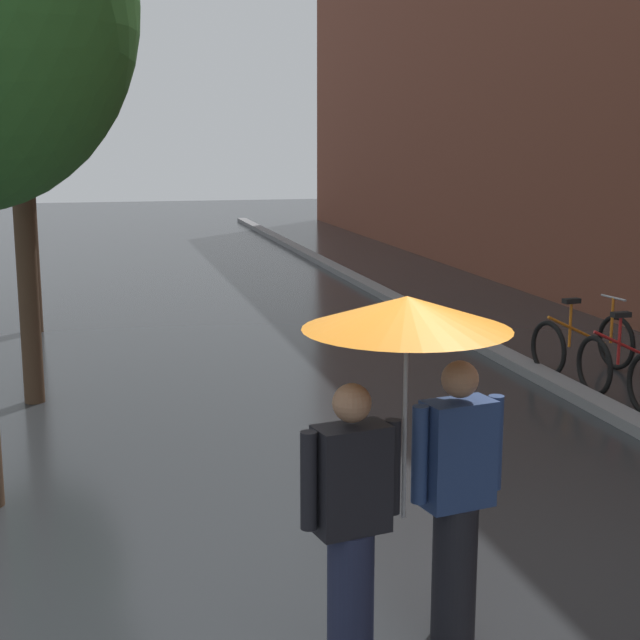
# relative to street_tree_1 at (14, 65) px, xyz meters

# --- Properties ---
(ground_plane) EXTENTS (80.00, 80.00, 0.00)m
(ground_plane) POSITION_rel_street_tree_1_xyz_m (2.75, -5.37, -3.64)
(ground_plane) COLOR #26282B
(kerb_strip) EXTENTS (0.30, 36.00, 0.12)m
(kerb_strip) POSITION_rel_street_tree_1_xyz_m (5.95, 4.63, -3.58)
(kerb_strip) COLOR slate
(kerb_strip) RESTS_ON ground
(street_tree_1) EXTENTS (2.29, 2.29, 4.85)m
(street_tree_1) POSITION_rel_street_tree_1_xyz_m (0.00, 0.00, 0.00)
(street_tree_1) COLOR #473323
(street_tree_1) RESTS_ON ground
(street_tree_2) EXTENTS (2.49, 2.49, 5.52)m
(street_tree_2) POSITION_rel_street_tree_1_xyz_m (-0.24, 4.03, 0.36)
(street_tree_2) COLOR #473323
(street_tree_2) RESTS_ON ground
(parked_bicycle_2) EXTENTS (1.11, 0.74, 0.96)m
(parked_bicycle_2) POSITION_rel_street_tree_1_xyz_m (6.69, -1.25, -3.27)
(parked_bicycle_2) COLOR black
(parked_bicycle_2) RESTS_ON ground
(parked_bicycle_3) EXTENTS (1.16, 0.84, 0.96)m
(parked_bicycle_3) POSITION_rel_street_tree_1_xyz_m (6.60, -0.27, -3.27)
(parked_bicycle_3) COLOR black
(parked_bicycle_3) RESTS_ON ground
(couple_under_umbrella) EXTENTS (1.24, 1.14, 2.06)m
(couple_under_umbrella) POSITION_rel_street_tree_1_xyz_m (2.33, -5.83, -2.26)
(couple_under_umbrella) COLOR #1E233D
(couple_under_umbrella) RESTS_ON ground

